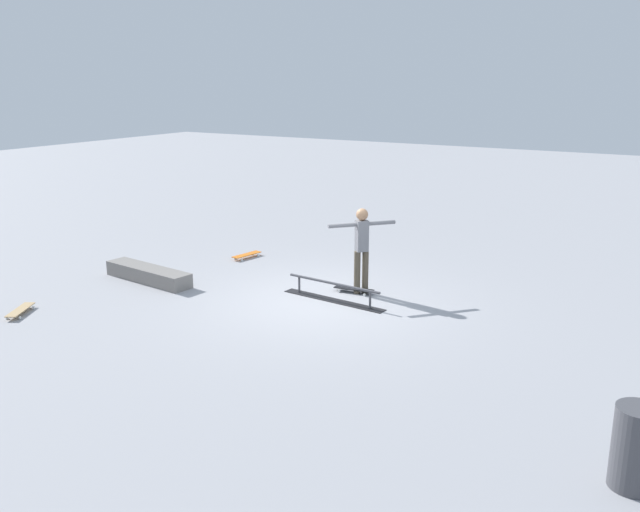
# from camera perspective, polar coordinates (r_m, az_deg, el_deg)

# --- Properties ---
(ground_plane) EXTENTS (60.00, 60.00, 0.00)m
(ground_plane) POSITION_cam_1_polar(r_m,az_deg,el_deg) (13.00, 0.13, -3.84)
(ground_plane) COLOR #9E9EA3
(grind_rail) EXTENTS (2.23, 0.44, 0.37)m
(grind_rail) POSITION_cam_1_polar(r_m,az_deg,el_deg) (13.00, 1.13, -3.10)
(grind_rail) COLOR black
(grind_rail) RESTS_ON ground_plane
(skate_ledge) EXTENTS (2.25, 0.73, 0.30)m
(skate_ledge) POSITION_cam_1_polar(r_m,az_deg,el_deg) (14.68, -14.19, -1.49)
(skate_ledge) COLOR gray
(skate_ledge) RESTS_ON ground_plane
(skater_main) EXTENTS (0.97, 1.08, 1.71)m
(skater_main) POSITION_cam_1_polar(r_m,az_deg,el_deg) (13.25, 3.51, 0.96)
(skater_main) COLOR brown
(skater_main) RESTS_ON ground_plane
(skateboard_main) EXTENTS (0.81, 0.31, 0.09)m
(skateboard_main) POSITION_cam_1_polar(r_m,az_deg,el_deg) (13.52, 2.85, -2.79)
(skateboard_main) COLOR black
(skateboard_main) RESTS_ON ground_plane
(loose_skateboard_orange) EXTENTS (0.36, 0.82, 0.09)m
(loose_skateboard_orange) POSITION_cam_1_polar(r_m,az_deg,el_deg) (16.17, -6.16, 0.10)
(loose_skateboard_orange) COLOR orange
(loose_skateboard_orange) RESTS_ON ground_plane
(loose_skateboard_natural) EXTENTS (0.56, 0.80, 0.09)m
(loose_skateboard_natural) POSITION_cam_1_polar(r_m,az_deg,el_deg) (13.46, -23.82, -4.16)
(loose_skateboard_natural) COLOR tan
(loose_skateboard_natural) RESTS_ON ground_plane
(trash_bin) EXTENTS (0.50, 0.50, 0.90)m
(trash_bin) POSITION_cam_1_polar(r_m,az_deg,el_deg) (7.98, 24.99, -14.37)
(trash_bin) COLOR #47474C
(trash_bin) RESTS_ON ground_plane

